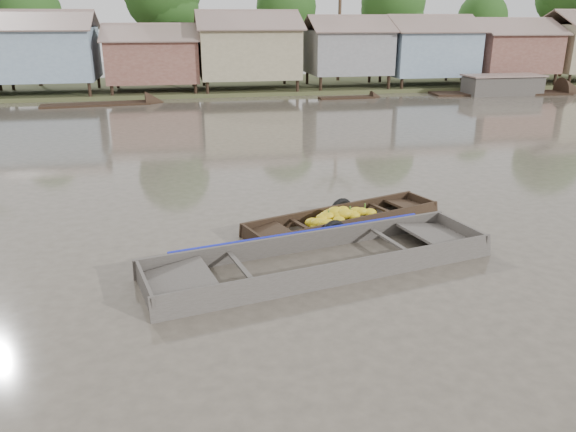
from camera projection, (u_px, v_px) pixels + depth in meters
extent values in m
plane|color=#4A4338|center=(307.00, 279.00, 11.13)|extent=(120.00, 120.00, 0.00)
cube|color=#384723|center=(210.00, 87.00, 41.68)|extent=(120.00, 12.00, 0.50)
cube|color=gray|center=(45.00, 54.00, 35.67)|extent=(6.20, 5.20, 3.20)
cube|color=brown|center=(35.00, 20.00, 33.69)|extent=(6.60, 3.02, 1.28)
cube|color=brown|center=(45.00, 20.00, 36.28)|extent=(6.60, 3.02, 1.28)
cube|color=brown|center=(153.00, 61.00, 37.03)|extent=(5.80, 4.60, 2.70)
cube|color=brown|center=(150.00, 32.00, 35.28)|extent=(6.20, 2.67, 1.14)
cube|color=brown|center=(152.00, 31.00, 37.57)|extent=(6.20, 2.67, 1.14)
cube|color=gray|center=(248.00, 52.00, 37.99)|extent=(6.50, 5.30, 3.30)
cube|color=brown|center=(250.00, 20.00, 35.97)|extent=(6.90, 3.08, 1.31)
cube|color=brown|center=(245.00, 20.00, 38.62)|extent=(6.90, 3.08, 1.31)
cube|color=slate|center=(347.00, 52.00, 39.25)|extent=(5.40, 4.70, 2.90)
cube|color=brown|center=(354.00, 24.00, 37.44)|extent=(5.80, 2.73, 1.17)
cube|color=brown|center=(343.00, 23.00, 39.79)|extent=(5.80, 2.73, 1.17)
cube|color=gray|center=(427.00, 53.00, 40.35)|extent=(6.00, 5.00, 3.10)
cube|color=brown|center=(438.00, 23.00, 38.43)|extent=(6.40, 2.90, 1.24)
cube|color=brown|center=(422.00, 23.00, 40.93)|extent=(6.40, 2.90, 1.24)
cube|color=brown|center=(510.00, 52.00, 41.52)|extent=(5.70, 4.90, 2.80)
cube|color=brown|center=(523.00, 26.00, 39.68)|extent=(6.10, 2.85, 1.21)
cube|color=brown|center=(503.00, 26.00, 42.13)|extent=(6.10, 2.85, 1.21)
cylinder|color=#473323|center=(37.00, 54.00, 39.65)|extent=(0.28, 0.28, 4.90)
sphere|color=#1B3D13|center=(30.00, 12.00, 38.72)|extent=(4.20, 4.20, 4.20)
cylinder|color=#473323|center=(165.00, 43.00, 40.09)|extent=(0.28, 0.28, 6.30)
cylinder|color=#473323|center=(286.00, 49.00, 42.79)|extent=(0.28, 0.28, 5.25)
sphere|color=#1B3D13|center=(286.00, 7.00, 41.78)|extent=(4.50, 4.50, 4.50)
cylinder|color=#473323|center=(391.00, 46.00, 43.22)|extent=(0.28, 0.28, 5.60)
sphere|color=#1B3D13|center=(393.00, 2.00, 42.15)|extent=(4.80, 4.80, 4.80)
cylinder|color=#473323|center=(479.00, 51.00, 45.74)|extent=(0.28, 0.28, 4.55)
sphere|color=#1B3D13|center=(483.00, 18.00, 44.87)|extent=(3.90, 3.90, 3.90)
cylinder|color=#473323|center=(566.00, 38.00, 45.71)|extent=(0.28, 0.28, 6.65)
cylinder|color=#473323|center=(339.00, 30.00, 42.57)|extent=(0.24, 0.24, 8.00)
cube|color=black|center=(343.00, 228.00, 14.03)|extent=(5.13, 2.60, 0.08)
cube|color=black|center=(331.00, 214.00, 14.41)|extent=(4.96, 1.85, 0.48)
cube|color=black|center=(357.00, 228.00, 13.51)|extent=(4.96, 1.85, 0.48)
cube|color=black|center=(421.00, 205.00, 15.16)|extent=(0.43, 1.09, 0.46)
cube|color=black|center=(408.00, 205.00, 14.94)|extent=(1.16, 1.21, 0.18)
cube|color=black|center=(252.00, 240.00, 12.76)|extent=(0.43, 1.09, 0.46)
cube|color=black|center=(269.00, 234.00, 12.95)|extent=(1.16, 1.21, 0.18)
cube|color=black|center=(302.00, 226.00, 13.35)|extent=(0.45, 1.06, 0.05)
cube|color=black|center=(382.00, 209.00, 14.50)|extent=(0.45, 1.06, 0.05)
ellipsoid|color=yellow|center=(334.00, 214.00, 13.90)|extent=(0.43, 0.36, 0.23)
ellipsoid|color=yellow|center=(319.00, 223.00, 13.54)|extent=(0.49, 0.41, 0.26)
ellipsoid|color=yellow|center=(312.00, 223.00, 13.63)|extent=(0.45, 0.37, 0.23)
ellipsoid|color=yellow|center=(356.00, 212.00, 14.01)|extent=(0.45, 0.38, 0.23)
ellipsoid|color=yellow|center=(323.00, 231.00, 13.34)|extent=(0.39, 0.33, 0.20)
ellipsoid|color=yellow|center=(325.00, 224.00, 13.47)|extent=(0.49, 0.41, 0.26)
ellipsoid|color=yellow|center=(328.00, 224.00, 13.50)|extent=(0.43, 0.36, 0.23)
ellipsoid|color=yellow|center=(380.00, 217.00, 14.11)|extent=(0.41, 0.34, 0.21)
ellipsoid|color=yellow|center=(344.00, 212.00, 14.30)|extent=(0.42, 0.35, 0.22)
ellipsoid|color=yellow|center=(361.00, 211.00, 13.97)|extent=(0.38, 0.32, 0.20)
ellipsoid|color=yellow|center=(348.00, 214.00, 13.85)|extent=(0.44, 0.37, 0.23)
ellipsoid|color=yellow|center=(334.00, 214.00, 14.04)|extent=(0.40, 0.33, 0.21)
ellipsoid|color=yellow|center=(327.00, 216.00, 13.72)|extent=(0.49, 0.41, 0.26)
ellipsoid|color=yellow|center=(329.00, 213.00, 14.00)|extent=(0.39, 0.32, 0.20)
ellipsoid|color=yellow|center=(323.00, 218.00, 13.67)|extent=(0.42, 0.35, 0.22)
ellipsoid|color=yellow|center=(316.00, 227.00, 13.52)|extent=(0.38, 0.32, 0.20)
ellipsoid|color=yellow|center=(369.00, 213.00, 14.14)|extent=(0.45, 0.38, 0.24)
ellipsoid|color=yellow|center=(335.00, 211.00, 13.79)|extent=(0.46, 0.39, 0.24)
ellipsoid|color=yellow|center=(343.00, 210.00, 13.96)|extent=(0.37, 0.31, 0.20)
ellipsoid|color=yellow|center=(339.00, 220.00, 13.56)|extent=(0.38, 0.31, 0.20)
ellipsoid|color=yellow|center=(357.00, 211.00, 14.43)|extent=(0.42, 0.36, 0.22)
ellipsoid|color=yellow|center=(345.00, 214.00, 13.72)|extent=(0.46, 0.39, 0.24)
ellipsoid|color=yellow|center=(329.00, 227.00, 13.44)|extent=(0.47, 0.40, 0.25)
ellipsoid|color=yellow|center=(345.00, 212.00, 14.34)|extent=(0.41, 0.34, 0.21)
ellipsoid|color=yellow|center=(353.00, 216.00, 13.85)|extent=(0.42, 0.36, 0.22)
ellipsoid|color=yellow|center=(328.00, 227.00, 13.42)|extent=(0.48, 0.40, 0.25)
ellipsoid|color=yellow|center=(339.00, 216.00, 13.74)|extent=(0.45, 0.38, 0.24)
cylinder|color=#3F6626|center=(329.00, 214.00, 13.65)|extent=(0.04, 0.04, 0.17)
cylinder|color=#3F6626|center=(350.00, 209.00, 13.96)|extent=(0.04, 0.04, 0.17)
cylinder|color=#3F6626|center=(365.00, 206.00, 14.18)|extent=(0.04, 0.04, 0.17)
torus|color=black|center=(341.00, 211.00, 14.64)|extent=(0.69, 0.38, 0.68)
torus|color=black|center=(334.00, 233.00, 13.10)|extent=(0.68, 0.37, 0.66)
cube|color=#3D3833|center=(321.00, 270.00, 11.70)|extent=(7.35, 3.06, 0.08)
cube|color=#3D3833|center=(303.00, 244.00, 12.37)|extent=(7.21, 1.74, 0.59)
cube|color=#3D3833|center=(341.00, 276.00, 10.85)|extent=(7.21, 1.74, 0.59)
cube|color=#3D3833|center=(460.00, 234.00, 12.95)|extent=(0.45, 1.76, 0.56)
cube|color=#3D3833|center=(438.00, 235.00, 12.69)|extent=(1.55, 1.78, 0.23)
cube|color=#3D3833|center=(145.00, 291.00, 10.27)|extent=(0.45, 1.76, 0.56)
cube|color=#3D3833|center=(179.00, 281.00, 10.48)|extent=(1.55, 1.78, 0.23)
cube|color=#3D3833|center=(242.00, 268.00, 10.93)|extent=(0.47, 1.70, 0.05)
cube|color=#3D3833|center=(392.00, 242.00, 12.21)|extent=(0.47, 1.70, 0.05)
cube|color=#665E54|center=(321.00, 268.00, 11.68)|extent=(5.64, 2.55, 0.02)
cube|color=#1018A4|center=(302.00, 234.00, 12.35)|extent=(5.82, 1.36, 0.15)
torus|color=olive|center=(391.00, 261.00, 11.99)|extent=(0.41, 0.41, 0.06)
torus|color=olive|center=(391.00, 259.00, 11.98)|extent=(0.33, 0.33, 0.06)
cube|color=black|center=(500.00, 95.00, 37.85)|extent=(9.42, 2.92, 0.35)
cube|color=black|center=(96.00, 106.00, 33.02)|extent=(6.27, 1.96, 0.35)
cube|color=black|center=(347.00, 99.00, 35.80)|extent=(3.63, 0.90, 0.35)
cube|color=black|center=(502.00, 86.00, 37.46)|extent=(5.00, 2.00, 1.20)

